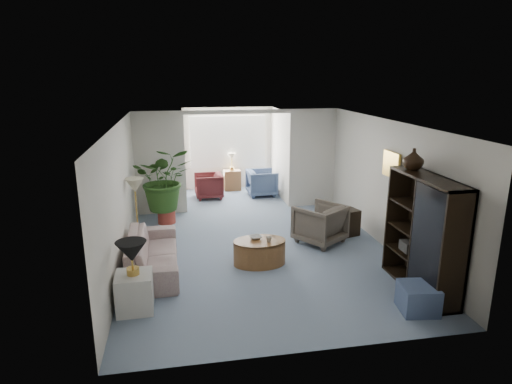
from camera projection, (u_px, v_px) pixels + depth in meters
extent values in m
plane|color=#8597B0|center=(262.00, 256.00, 8.32)|extent=(6.00, 6.00, 0.00)
plane|color=#8597B0|center=(233.00, 198.00, 12.21)|extent=(2.60, 2.60, 0.00)
cube|color=silver|center=(160.00, 164.00, 10.50)|extent=(1.20, 0.12, 2.50)
cube|color=silver|center=(312.00, 158.00, 11.16)|extent=(1.20, 0.12, 2.50)
cube|color=silver|center=(238.00, 112.00, 10.52)|extent=(2.60, 0.12, 0.10)
cube|color=white|center=(228.00, 142.00, 12.86)|extent=(2.20, 0.02, 1.50)
cube|color=white|center=(228.00, 142.00, 12.84)|extent=(2.20, 0.02, 1.50)
cube|color=#B8AC93|center=(392.00, 165.00, 8.20)|extent=(0.04, 0.50, 0.40)
imported|color=#BEB3A1|center=(153.00, 253.00, 7.67)|extent=(0.88, 2.17, 0.63)
cube|color=silver|center=(135.00, 292.00, 6.37)|extent=(0.52, 0.52, 0.57)
cone|color=black|center=(131.00, 252.00, 6.20)|extent=(0.44, 0.44, 0.30)
cone|color=beige|center=(135.00, 185.00, 8.50)|extent=(0.36, 0.36, 0.28)
cylinder|color=brown|center=(259.00, 252.00, 7.93)|extent=(1.16, 1.16, 0.45)
imported|color=beige|center=(256.00, 237.00, 7.95)|extent=(0.27, 0.27, 0.05)
imported|color=#BEB5A6|center=(269.00, 239.00, 7.79)|extent=(0.12, 0.12, 0.09)
imported|color=#635A4E|center=(320.00, 224.00, 8.91)|extent=(1.21, 1.21, 0.80)
cube|color=black|center=(347.00, 222.00, 9.35)|extent=(0.55, 0.48, 0.56)
cube|color=black|center=(424.00, 234.00, 6.83)|extent=(0.44, 1.67, 1.85)
imported|color=black|center=(413.00, 159.00, 7.02)|extent=(0.33, 0.33, 0.34)
cube|color=slate|center=(418.00, 298.00, 6.36)|extent=(0.58, 0.58, 0.41)
cylinder|color=#A83C31|center=(167.00, 216.00, 10.12)|extent=(0.40, 0.40, 0.32)
imported|color=#2B541C|center=(165.00, 179.00, 9.88)|extent=(1.31, 1.13, 1.45)
imported|color=slate|center=(262.00, 183.00, 12.36)|extent=(0.82, 0.80, 0.73)
imported|color=#511C1C|center=(209.00, 186.00, 12.10)|extent=(0.77, 0.75, 0.68)
cube|color=brown|center=(232.00, 180.00, 12.96)|extent=(0.50, 0.39, 0.59)
cube|color=#34322F|center=(411.00, 246.00, 7.12)|extent=(0.30, 0.26, 0.16)
cube|color=#2F2824|center=(441.00, 205.00, 6.26)|extent=(0.30, 0.26, 0.16)
cube|color=#484643|center=(431.00, 230.00, 6.54)|extent=(0.30, 0.26, 0.16)
cube|color=black|center=(439.00, 266.00, 6.38)|extent=(0.30, 0.26, 0.16)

